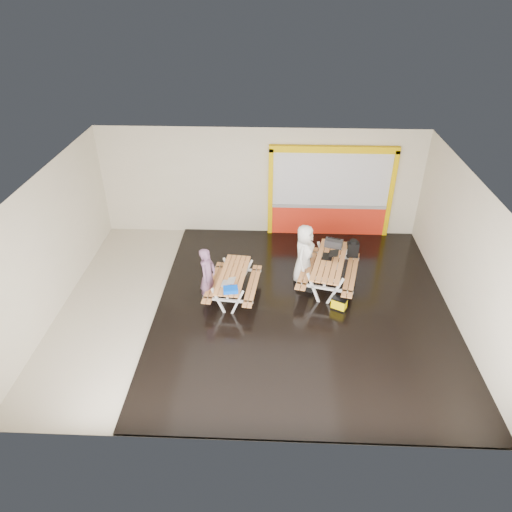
{
  "coord_description": "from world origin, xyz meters",
  "views": [
    {
      "loc": [
        0.43,
        -9.45,
        7.54
      ],
      "look_at": [
        0.0,
        0.9,
        1.0
      ],
      "focal_mm": 32.49,
      "sensor_mm": 36.0,
      "label": 1
    }
  ],
  "objects_px": {
    "laptop_left": "(228,283)",
    "dark_case": "(307,285)",
    "picnic_table_left": "(233,280)",
    "laptop_right": "(330,255)",
    "person_left": "(208,276)",
    "picnic_table_right": "(329,266)",
    "backpack": "(353,249)",
    "person_right": "(304,254)",
    "toolbox": "(334,243)",
    "blue_pouch": "(231,290)",
    "fluke_bag": "(339,304)"
  },
  "relations": [
    {
      "from": "picnic_table_right",
      "to": "person_right",
      "type": "height_order",
      "value": "person_right"
    },
    {
      "from": "blue_pouch",
      "to": "backpack",
      "type": "xyz_separation_m",
      "value": [
        3.26,
        2.11,
        -0.02
      ]
    },
    {
      "from": "dark_case",
      "to": "picnic_table_right",
      "type": "bearing_deg",
      "value": 15.99
    },
    {
      "from": "blue_pouch",
      "to": "picnic_table_right",
      "type": "bearing_deg",
      "value": 28.24
    },
    {
      "from": "laptop_right",
      "to": "laptop_left",
      "type": "bearing_deg",
      "value": -155.49
    },
    {
      "from": "person_left",
      "to": "laptop_right",
      "type": "bearing_deg",
      "value": -55.19
    },
    {
      "from": "person_right",
      "to": "laptop_left",
      "type": "bearing_deg",
      "value": 142.23
    },
    {
      "from": "person_left",
      "to": "laptop_left",
      "type": "bearing_deg",
      "value": -98.81
    },
    {
      "from": "person_right",
      "to": "fluke_bag",
      "type": "bearing_deg",
      "value": -126.46
    },
    {
      "from": "laptop_left",
      "to": "dark_case",
      "type": "xyz_separation_m",
      "value": [
        2.06,
        0.9,
        -0.66
      ]
    },
    {
      "from": "picnic_table_left",
      "to": "toolbox",
      "type": "relative_size",
      "value": 3.73
    },
    {
      "from": "person_left",
      "to": "fluke_bag",
      "type": "bearing_deg",
      "value": -75.82
    },
    {
      "from": "picnic_table_right",
      "to": "laptop_right",
      "type": "relative_size",
      "value": 5.04
    },
    {
      "from": "person_right",
      "to": "backpack",
      "type": "distance_m",
      "value": 1.49
    },
    {
      "from": "toolbox",
      "to": "laptop_left",
      "type": "bearing_deg",
      "value": -147.8
    },
    {
      "from": "person_left",
      "to": "laptop_left",
      "type": "distance_m",
      "value": 0.61
    },
    {
      "from": "person_right",
      "to": "fluke_bag",
      "type": "height_order",
      "value": "person_right"
    },
    {
      "from": "blue_pouch",
      "to": "toolbox",
      "type": "relative_size",
      "value": 0.67
    },
    {
      "from": "person_left",
      "to": "dark_case",
      "type": "distance_m",
      "value": 2.75
    },
    {
      "from": "laptop_right",
      "to": "toolbox",
      "type": "height_order",
      "value": "toolbox"
    },
    {
      "from": "picnic_table_right",
      "to": "person_right",
      "type": "bearing_deg",
      "value": 162.23
    },
    {
      "from": "toolbox",
      "to": "blue_pouch",
      "type": "bearing_deg",
      "value": -142.67
    },
    {
      "from": "picnic_table_left",
      "to": "fluke_bag",
      "type": "height_order",
      "value": "picnic_table_left"
    },
    {
      "from": "laptop_left",
      "to": "dark_case",
      "type": "bearing_deg",
      "value": 23.64
    },
    {
      "from": "picnic_table_left",
      "to": "backpack",
      "type": "bearing_deg",
      "value": 22.73
    },
    {
      "from": "dark_case",
      "to": "person_left",
      "type": "bearing_deg",
      "value": -166.65
    },
    {
      "from": "laptop_left",
      "to": "person_left",
      "type": "bearing_deg",
      "value": 152.52
    },
    {
      "from": "person_left",
      "to": "laptop_right",
      "type": "xyz_separation_m",
      "value": [
        3.19,
        0.92,
        0.13
      ]
    },
    {
      "from": "dark_case",
      "to": "fluke_bag",
      "type": "distance_m",
      "value": 1.18
    },
    {
      "from": "picnic_table_left",
      "to": "picnic_table_right",
      "type": "bearing_deg",
      "value": 13.75
    },
    {
      "from": "fluke_bag",
      "to": "picnic_table_right",
      "type": "bearing_deg",
      "value": 100.41
    },
    {
      "from": "backpack",
      "to": "dark_case",
      "type": "relative_size",
      "value": 1.11
    },
    {
      "from": "picnic_table_right",
      "to": "dark_case",
      "type": "relative_size",
      "value": 5.05
    },
    {
      "from": "laptop_left",
      "to": "laptop_right",
      "type": "xyz_separation_m",
      "value": [
        2.64,
        1.2,
        0.12
      ]
    },
    {
      "from": "blue_pouch",
      "to": "person_left",
      "type": "bearing_deg",
      "value": 137.65
    },
    {
      "from": "person_right",
      "to": "dark_case",
      "type": "bearing_deg",
      "value": -146.96
    },
    {
      "from": "blue_pouch",
      "to": "fluke_bag",
      "type": "bearing_deg",
      "value": 6.61
    },
    {
      "from": "toolbox",
      "to": "fluke_bag",
      "type": "xyz_separation_m",
      "value": [
        0.03,
        -1.74,
        -0.76
      ]
    },
    {
      "from": "person_right",
      "to": "backpack",
      "type": "xyz_separation_m",
      "value": [
        1.39,
        0.53,
        -0.12
      ]
    },
    {
      "from": "picnic_table_right",
      "to": "backpack",
      "type": "height_order",
      "value": "backpack"
    },
    {
      "from": "person_left",
      "to": "fluke_bag",
      "type": "relative_size",
      "value": 3.49
    },
    {
      "from": "blue_pouch",
      "to": "backpack",
      "type": "distance_m",
      "value": 3.88
    },
    {
      "from": "person_right",
      "to": "laptop_right",
      "type": "height_order",
      "value": "person_right"
    },
    {
      "from": "picnic_table_left",
      "to": "laptop_right",
      "type": "relative_size",
      "value": 4.12
    },
    {
      "from": "picnic_table_right",
      "to": "fluke_bag",
      "type": "distance_m",
      "value": 1.16
    },
    {
      "from": "laptop_right",
      "to": "dark_case",
      "type": "relative_size",
      "value": 1.0
    },
    {
      "from": "picnic_table_left",
      "to": "dark_case",
      "type": "distance_m",
      "value": 2.07
    },
    {
      "from": "toolbox",
      "to": "backpack",
      "type": "xyz_separation_m",
      "value": [
        0.55,
        0.05,
        -0.19
      ]
    },
    {
      "from": "backpack",
      "to": "toolbox",
      "type": "bearing_deg",
      "value": -175.1
    },
    {
      "from": "person_left",
      "to": "backpack",
      "type": "xyz_separation_m",
      "value": [
        3.9,
        1.53,
        -0.01
      ]
    }
  ]
}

